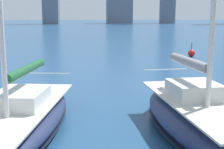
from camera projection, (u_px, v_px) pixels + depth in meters
The scene contains 3 objects.
sailboat_grey at pixel (198, 117), 10.43m from camera, with size 3.12×7.85×11.51m.
sailboat_forest at pixel (17, 121), 10.48m from camera, with size 4.17×9.61×11.52m.
channel_buoy at pixel (191, 53), 31.37m from camera, with size 0.70×0.70×1.40m.
Camera 1 is at (0.58, 2.76, 4.07)m, focal length 50.00 mm.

